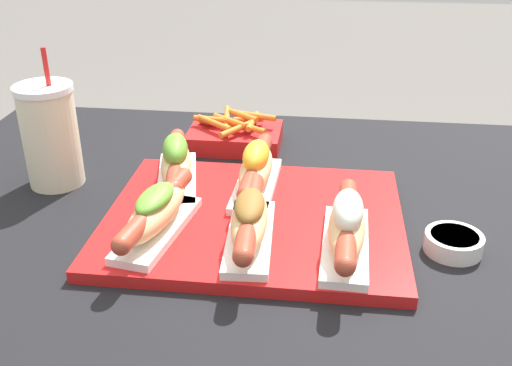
{
  "coord_description": "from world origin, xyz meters",
  "views": [
    {
      "loc": [
        0.13,
        -0.76,
        1.16
      ],
      "look_at": [
        0.03,
        0.02,
        0.76
      ],
      "focal_mm": 42.0,
      "sensor_mm": 36.0,
      "label": 1
    }
  ],
  "objects_px": {
    "fries_basket": "(235,135)",
    "hot_dog_4": "(256,169)",
    "hot_dog_1": "(250,220)",
    "hot_dog_2": "(347,226)",
    "hot_dog_3": "(176,163)",
    "serving_tray": "(254,218)",
    "hot_dog_0": "(156,212)",
    "drink_cup": "(51,135)",
    "sauce_bowl": "(454,242)"
  },
  "relations": [
    {
      "from": "hot_dog_1",
      "to": "drink_cup",
      "type": "xyz_separation_m",
      "value": [
        -0.35,
        0.17,
        0.03
      ]
    },
    {
      "from": "hot_dog_2",
      "to": "drink_cup",
      "type": "relative_size",
      "value": 0.98
    },
    {
      "from": "hot_dog_4",
      "to": "hot_dog_3",
      "type": "bearing_deg",
      "value": 177.86
    },
    {
      "from": "hot_dog_0",
      "to": "hot_dog_1",
      "type": "distance_m",
      "value": 0.13
    },
    {
      "from": "hot_dog_2",
      "to": "sauce_bowl",
      "type": "bearing_deg",
      "value": 15.37
    },
    {
      "from": "hot_dog_2",
      "to": "hot_dog_3",
      "type": "relative_size",
      "value": 1.02
    },
    {
      "from": "hot_dog_4",
      "to": "sauce_bowl",
      "type": "xyz_separation_m",
      "value": [
        0.29,
        -0.12,
        -0.04
      ]
    },
    {
      "from": "hot_dog_0",
      "to": "hot_dog_2",
      "type": "distance_m",
      "value": 0.26
    },
    {
      "from": "drink_cup",
      "to": "hot_dog_1",
      "type": "bearing_deg",
      "value": -26.17
    },
    {
      "from": "hot_dog_4",
      "to": "sauce_bowl",
      "type": "relative_size",
      "value": 2.85
    },
    {
      "from": "hot_dog_2",
      "to": "sauce_bowl",
      "type": "xyz_separation_m",
      "value": [
        0.15,
        0.04,
        -0.04
      ]
    },
    {
      "from": "hot_dog_4",
      "to": "serving_tray",
      "type": "bearing_deg",
      "value": -84.87
    },
    {
      "from": "hot_dog_1",
      "to": "fries_basket",
      "type": "height_order",
      "value": "hot_dog_1"
    },
    {
      "from": "hot_dog_1",
      "to": "serving_tray",
      "type": "bearing_deg",
      "value": 92.44
    },
    {
      "from": "serving_tray",
      "to": "drink_cup",
      "type": "bearing_deg",
      "value": 164.66
    },
    {
      "from": "sauce_bowl",
      "to": "fries_basket",
      "type": "relative_size",
      "value": 0.46
    },
    {
      "from": "hot_dog_1",
      "to": "hot_dog_3",
      "type": "xyz_separation_m",
      "value": [
        -0.14,
        0.16,
        0.0
      ]
    },
    {
      "from": "hot_dog_4",
      "to": "hot_dog_1",
      "type": "bearing_deg",
      "value": -86.2
    },
    {
      "from": "fries_basket",
      "to": "hot_dog_4",
      "type": "bearing_deg",
      "value": -72.34
    },
    {
      "from": "serving_tray",
      "to": "sauce_bowl",
      "type": "distance_m",
      "value": 0.28
    },
    {
      "from": "hot_dog_1",
      "to": "sauce_bowl",
      "type": "bearing_deg",
      "value": 7.48
    },
    {
      "from": "hot_dog_2",
      "to": "hot_dog_0",
      "type": "bearing_deg",
      "value": 177.82
    },
    {
      "from": "serving_tray",
      "to": "hot_dog_2",
      "type": "distance_m",
      "value": 0.16
    },
    {
      "from": "serving_tray",
      "to": "hot_dog_3",
      "type": "distance_m",
      "value": 0.17
    },
    {
      "from": "hot_dog_1",
      "to": "fries_basket",
      "type": "relative_size",
      "value": 1.3
    },
    {
      "from": "hot_dog_1",
      "to": "hot_dog_0",
      "type": "bearing_deg",
      "value": 177.61
    },
    {
      "from": "hot_dog_1",
      "to": "hot_dog_2",
      "type": "relative_size",
      "value": 1.0
    },
    {
      "from": "hot_dog_4",
      "to": "sauce_bowl",
      "type": "distance_m",
      "value": 0.31
    },
    {
      "from": "hot_dog_3",
      "to": "hot_dog_2",
      "type": "bearing_deg",
      "value": -31.54
    },
    {
      "from": "hot_dog_2",
      "to": "sauce_bowl",
      "type": "height_order",
      "value": "hot_dog_2"
    },
    {
      "from": "drink_cup",
      "to": "hot_dog_3",
      "type": "bearing_deg",
      "value": -3.18
    },
    {
      "from": "hot_dog_0",
      "to": "drink_cup",
      "type": "height_order",
      "value": "drink_cup"
    },
    {
      "from": "hot_dog_4",
      "to": "fries_basket",
      "type": "bearing_deg",
      "value": 107.66
    },
    {
      "from": "sauce_bowl",
      "to": "drink_cup",
      "type": "relative_size",
      "value": 0.34
    },
    {
      "from": "hot_dog_2",
      "to": "fries_basket",
      "type": "relative_size",
      "value": 1.3
    },
    {
      "from": "hot_dog_4",
      "to": "drink_cup",
      "type": "distance_m",
      "value": 0.34
    },
    {
      "from": "hot_dog_3",
      "to": "hot_dog_1",
      "type": "bearing_deg",
      "value": -48.9
    },
    {
      "from": "hot_dog_4",
      "to": "hot_dog_0",
      "type": "bearing_deg",
      "value": -128.56
    },
    {
      "from": "serving_tray",
      "to": "hot_dog_2",
      "type": "bearing_deg",
      "value": -31.67
    },
    {
      "from": "hot_dog_4",
      "to": "fries_basket",
      "type": "xyz_separation_m",
      "value": [
        -0.07,
        0.21,
        -0.03
      ]
    },
    {
      "from": "sauce_bowl",
      "to": "hot_dog_4",
      "type": "bearing_deg",
      "value": 157.47
    },
    {
      "from": "sauce_bowl",
      "to": "hot_dog_3",
      "type": "bearing_deg",
      "value": 163.43
    },
    {
      "from": "hot_dog_0",
      "to": "fries_basket",
      "type": "height_order",
      "value": "hot_dog_0"
    },
    {
      "from": "serving_tray",
      "to": "hot_dog_3",
      "type": "xyz_separation_m",
      "value": [
        -0.14,
        0.08,
        0.04
      ]
    },
    {
      "from": "hot_dog_1",
      "to": "hot_dog_2",
      "type": "distance_m",
      "value": 0.13
    },
    {
      "from": "serving_tray",
      "to": "hot_dog_4",
      "type": "relative_size",
      "value": 1.92
    },
    {
      "from": "hot_dog_1",
      "to": "sauce_bowl",
      "type": "height_order",
      "value": "hot_dog_1"
    },
    {
      "from": "hot_dog_1",
      "to": "drink_cup",
      "type": "height_order",
      "value": "drink_cup"
    },
    {
      "from": "hot_dog_1",
      "to": "hot_dog_4",
      "type": "distance_m",
      "value": 0.16
    },
    {
      "from": "hot_dog_0",
      "to": "fries_basket",
      "type": "bearing_deg",
      "value": 81.51
    }
  ]
}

